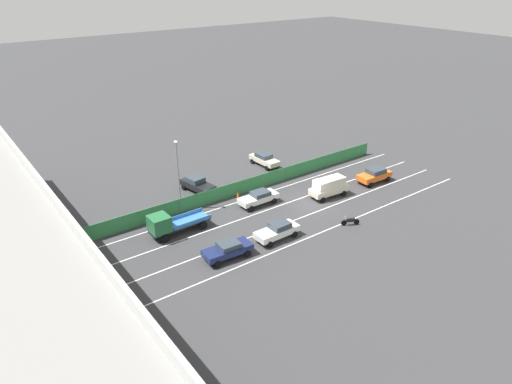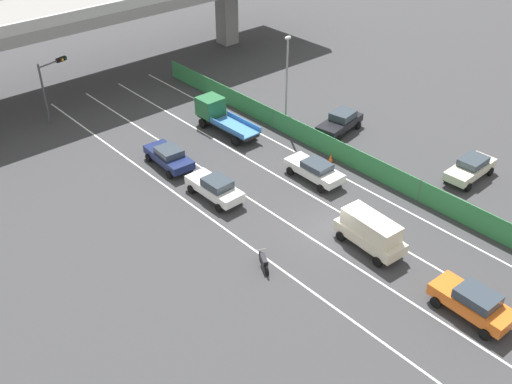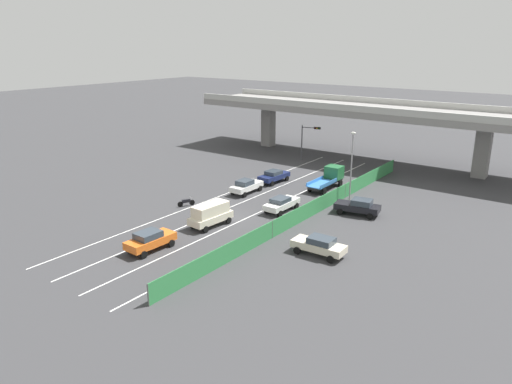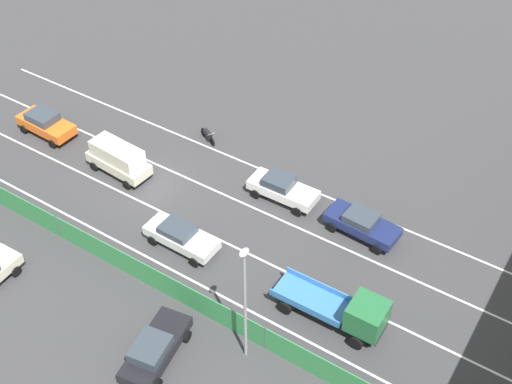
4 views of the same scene
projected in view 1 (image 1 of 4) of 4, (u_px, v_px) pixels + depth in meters
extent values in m
plane|color=#38383A|center=(315.00, 202.00, 52.74)|extent=(300.00, 300.00, 0.00)
cube|color=silver|center=(306.00, 239.00, 45.72)|extent=(0.14, 48.15, 0.01)
cube|color=silver|center=(283.00, 225.00, 48.24)|extent=(0.14, 48.15, 0.01)
cube|color=silver|center=(263.00, 212.00, 50.76)|extent=(0.14, 48.15, 0.01)
cube|color=silver|center=(244.00, 200.00, 53.28)|extent=(0.14, 48.15, 0.01)
cube|color=#B2B2AD|center=(54.00, 200.00, 34.80)|extent=(53.29, 0.30, 0.90)
cube|color=#338447|center=(236.00, 189.00, 54.05)|extent=(0.06, 44.15, 1.67)
cylinder|color=#4C514C|center=(367.00, 148.00, 65.82)|extent=(0.10, 0.10, 1.67)
cylinder|color=#4C514C|center=(286.00, 173.00, 57.97)|extent=(0.10, 0.10, 1.67)
cylinder|color=#4C514C|center=(179.00, 206.00, 50.12)|extent=(0.10, 0.10, 1.67)
cylinder|color=#4C514C|center=(33.00, 251.00, 42.28)|extent=(0.10, 0.10, 1.67)
cube|color=beige|center=(329.00, 190.00, 53.78)|extent=(2.08, 4.69, 0.69)
cube|color=beige|center=(329.00, 183.00, 53.40)|extent=(1.81, 3.86, 1.06)
cylinder|color=black|center=(323.00, 200.00, 52.58)|extent=(0.26, 0.65, 0.64)
cylinder|color=black|center=(313.00, 194.00, 53.92)|extent=(0.26, 0.65, 0.64)
cylinder|color=black|center=(344.00, 193.00, 54.08)|extent=(0.26, 0.65, 0.64)
cylinder|color=black|center=(334.00, 188.00, 55.42)|extent=(0.26, 0.65, 0.64)
cube|color=navy|center=(228.00, 250.00, 42.51)|extent=(2.08, 4.65, 0.60)
cube|color=#333D47|center=(229.00, 245.00, 42.33)|extent=(1.70, 1.98, 0.47)
cylinder|color=black|center=(218.00, 264.00, 41.27)|extent=(0.26, 0.65, 0.64)
cylinder|color=black|center=(208.00, 255.00, 42.64)|extent=(0.26, 0.65, 0.64)
cylinder|color=black|center=(247.00, 254.00, 42.78)|extent=(0.26, 0.65, 0.64)
cylinder|color=black|center=(237.00, 245.00, 44.15)|extent=(0.26, 0.65, 0.64)
cube|color=white|center=(277.00, 232.00, 45.45)|extent=(1.79, 4.56, 0.61)
cube|color=#333D47|center=(280.00, 225.00, 45.38)|extent=(1.55, 1.89, 0.55)
cylinder|color=black|center=(270.00, 245.00, 44.20)|extent=(0.23, 0.64, 0.64)
cylinder|color=black|center=(259.00, 237.00, 45.44)|extent=(0.23, 0.64, 0.64)
cylinder|color=black|center=(295.00, 234.00, 45.87)|extent=(0.23, 0.64, 0.64)
cylinder|color=black|center=(283.00, 227.00, 47.12)|extent=(0.23, 0.64, 0.64)
cube|color=orange|center=(374.00, 176.00, 57.37)|extent=(1.98, 4.51, 0.68)
cube|color=#333D47|center=(376.00, 171.00, 57.21)|extent=(1.68, 2.17, 0.55)
cylinder|color=black|center=(371.00, 185.00, 56.14)|extent=(0.24, 0.65, 0.64)
cylinder|color=black|center=(360.00, 180.00, 57.49)|extent=(0.24, 0.65, 0.64)
cylinder|color=black|center=(388.00, 179.00, 57.67)|extent=(0.24, 0.65, 0.64)
cylinder|color=black|center=(377.00, 174.00, 59.03)|extent=(0.24, 0.65, 0.64)
cube|color=silver|center=(258.00, 198.00, 51.97)|extent=(1.76, 4.60, 0.59)
cube|color=#333D47|center=(260.00, 193.00, 51.88)|extent=(1.53, 2.00, 0.45)
cylinder|color=black|center=(251.00, 209.00, 50.72)|extent=(0.23, 0.64, 0.64)
cylinder|color=black|center=(242.00, 203.00, 51.97)|extent=(0.23, 0.64, 0.64)
cylinder|color=black|center=(274.00, 201.00, 52.36)|extent=(0.23, 0.64, 0.64)
cylinder|color=black|center=(265.00, 195.00, 53.62)|extent=(0.23, 0.64, 0.64)
cube|color=black|center=(180.00, 225.00, 46.70)|extent=(1.61, 6.23, 0.25)
cube|color=#236638|center=(159.00, 224.00, 45.12)|extent=(1.93, 1.89, 1.57)
cube|color=#3875BC|center=(189.00, 221.00, 47.17)|extent=(1.96, 4.22, 0.10)
cube|color=#3875BC|center=(193.00, 222.00, 46.42)|extent=(0.14, 4.20, 0.42)
cube|color=#3875BC|center=(184.00, 215.00, 47.73)|extent=(0.14, 4.20, 0.42)
cylinder|color=black|center=(166.00, 239.00, 45.01)|extent=(0.27, 0.80, 0.80)
cylinder|color=black|center=(157.00, 231.00, 46.38)|extent=(0.27, 0.80, 0.80)
cylinder|color=black|center=(203.00, 225.00, 47.30)|extent=(0.27, 0.80, 0.80)
cylinder|color=black|center=(194.00, 218.00, 48.67)|extent=(0.27, 0.80, 0.80)
cylinder|color=black|center=(344.00, 223.00, 47.95)|extent=(0.36, 0.58, 0.60)
cylinder|color=black|center=(357.00, 222.00, 48.16)|extent=(0.36, 0.58, 0.60)
cube|color=black|center=(350.00, 220.00, 47.93)|extent=(0.66, 0.95, 0.36)
cylinder|color=#B2B2B2|center=(345.00, 217.00, 47.70)|extent=(0.55, 0.30, 0.03)
cube|color=beige|center=(265.00, 160.00, 62.10)|extent=(4.60, 1.87, 0.61)
cube|color=#333D47|center=(263.00, 155.00, 62.01)|extent=(2.15, 1.58, 0.52)
cylinder|color=black|center=(277.00, 165.00, 61.68)|extent=(0.65, 0.24, 0.64)
cylinder|color=black|center=(267.00, 168.00, 60.73)|extent=(0.65, 0.24, 0.64)
cylinder|color=black|center=(262.00, 158.00, 63.87)|extent=(0.65, 0.24, 0.64)
cylinder|color=black|center=(252.00, 161.00, 62.91)|extent=(0.65, 0.24, 0.64)
cube|color=black|center=(198.00, 185.00, 54.97)|extent=(4.80, 2.58, 0.63)
cube|color=#333D47|center=(195.00, 179.00, 54.98)|extent=(2.21, 1.92, 0.59)
cylinder|color=black|center=(213.00, 190.00, 54.80)|extent=(0.67, 0.33, 0.64)
cylinder|color=black|center=(201.00, 195.00, 53.61)|extent=(0.67, 0.33, 0.64)
cylinder|color=black|center=(196.00, 183.00, 56.73)|extent=(0.67, 0.33, 0.64)
cylinder|color=black|center=(184.00, 187.00, 55.55)|extent=(0.67, 0.33, 0.64)
cylinder|color=#47474C|center=(102.00, 310.00, 32.35)|extent=(0.18, 0.18, 5.28)
cylinder|color=#47474C|center=(86.00, 275.00, 32.06)|extent=(2.52, 0.75, 0.12)
cube|color=black|center=(78.00, 269.00, 32.65)|extent=(1.00, 0.51, 0.32)
sphere|color=#390706|center=(82.00, 270.00, 32.59)|extent=(0.20, 0.20, 0.20)
sphere|color=#EFA319|center=(80.00, 268.00, 32.76)|extent=(0.20, 0.20, 0.20)
sphere|color=black|center=(77.00, 267.00, 32.93)|extent=(0.20, 0.20, 0.20)
cylinder|color=gray|center=(179.00, 177.00, 49.80)|extent=(0.16, 0.16, 7.51)
ellipsoid|color=silver|center=(176.00, 142.00, 48.08)|extent=(0.60, 0.36, 0.28)
cone|color=orange|center=(238.00, 195.00, 53.68)|extent=(0.36, 0.36, 0.74)
cube|color=black|center=(238.00, 197.00, 53.84)|extent=(0.47, 0.47, 0.03)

